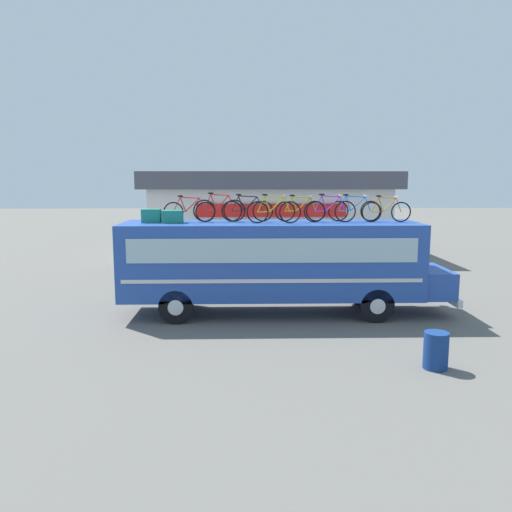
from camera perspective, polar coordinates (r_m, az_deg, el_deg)
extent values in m
plane|color=#605E59|center=(17.55, 1.60, -6.39)|extent=(120.00, 120.00, 0.00)
cube|color=#23479E|center=(17.16, 1.63, -0.34)|extent=(9.79, 2.50, 2.45)
cube|color=#23479E|center=(18.39, 18.73, -2.66)|extent=(1.04, 2.30, 0.89)
cube|color=#99B7C6|center=(15.84, 1.87, 0.60)|extent=(9.01, 0.04, 0.76)
cube|color=#99B7C6|center=(18.35, 1.42, 1.72)|extent=(9.01, 0.04, 0.76)
cube|color=silver|center=(16.00, 1.86, -2.79)|extent=(9.40, 0.03, 0.12)
cube|color=silver|center=(18.49, 1.41, -1.22)|extent=(9.40, 0.03, 0.12)
cube|color=silver|center=(18.70, 20.32, -4.20)|extent=(0.16, 2.38, 0.24)
cylinder|color=black|center=(16.85, 13.23, -5.36)|extent=(1.09, 0.28, 1.09)
cylinder|color=silver|center=(16.85, 13.23, -5.36)|extent=(0.49, 0.30, 0.49)
cylinder|color=black|center=(18.95, 11.55, -3.74)|extent=(1.09, 0.28, 1.09)
cylinder|color=silver|center=(18.95, 11.55, -3.74)|extent=(0.49, 0.30, 0.49)
cylinder|color=black|center=(16.46, -8.85, -5.57)|extent=(1.09, 0.28, 1.09)
cylinder|color=silver|center=(16.46, -8.85, -5.57)|extent=(0.49, 0.30, 0.49)
cylinder|color=black|center=(18.60, -7.97, -3.89)|extent=(1.09, 0.28, 1.09)
cylinder|color=silver|center=(18.60, -7.97, -3.89)|extent=(0.49, 0.30, 0.49)
cube|color=#1E7F66|center=(17.27, -11.52, 4.38)|extent=(0.61, 0.38, 0.44)
cube|color=#1E7F66|center=(17.04, -9.21, 4.34)|extent=(0.63, 0.53, 0.41)
torus|color=black|center=(17.32, -9.13, 4.84)|extent=(0.67, 0.04, 0.67)
torus|color=black|center=(17.21, -5.63, 4.88)|extent=(0.67, 0.04, 0.67)
cylinder|color=red|center=(17.26, -8.10, 5.69)|extent=(0.20, 0.04, 0.48)
cylinder|color=red|center=(17.23, -7.05, 5.66)|extent=(0.49, 0.04, 0.46)
cylinder|color=red|center=(17.23, -7.35, 6.43)|extent=(0.64, 0.04, 0.07)
cylinder|color=red|center=(17.29, -8.47, 4.88)|extent=(0.40, 0.03, 0.05)
cylinder|color=red|center=(17.29, -8.77, 5.65)|extent=(0.26, 0.03, 0.50)
cylinder|color=red|center=(17.20, -5.96, 5.64)|extent=(0.22, 0.03, 0.47)
cylinder|color=silver|center=(17.20, -6.29, 6.56)|extent=(0.03, 0.44, 0.03)
ellipsoid|color=black|center=(17.26, -8.40, 6.60)|extent=(0.20, 0.08, 0.06)
torus|color=black|center=(17.29, -5.76, 5.02)|extent=(0.74, 0.04, 0.74)
torus|color=black|center=(17.24, -2.41, 5.04)|extent=(0.74, 0.04, 0.74)
cylinder|color=red|center=(17.25, -4.77, 5.96)|extent=(0.20, 0.04, 0.53)
cylinder|color=red|center=(17.24, -3.76, 5.91)|extent=(0.47, 0.04, 0.51)
cylinder|color=red|center=(17.23, -4.04, 6.77)|extent=(0.60, 0.04, 0.07)
cylinder|color=red|center=(17.27, -5.12, 5.06)|extent=(0.38, 0.03, 0.05)
cylinder|color=red|center=(17.26, -5.40, 5.92)|extent=(0.25, 0.03, 0.55)
cylinder|color=red|center=(17.23, -2.72, 5.88)|extent=(0.21, 0.03, 0.52)
cylinder|color=silver|center=(17.22, -3.03, 6.89)|extent=(0.03, 0.44, 0.03)
ellipsoid|color=black|center=(17.24, -5.05, 6.96)|extent=(0.20, 0.08, 0.06)
torus|color=black|center=(17.34, -2.70, 4.99)|extent=(0.70, 0.04, 0.70)
torus|color=black|center=(17.35, 0.76, 5.00)|extent=(0.70, 0.04, 0.70)
cylinder|color=black|center=(17.32, -1.67, 5.87)|extent=(0.20, 0.04, 0.50)
cylinder|color=black|center=(17.33, -0.63, 5.82)|extent=(0.48, 0.04, 0.48)
cylinder|color=black|center=(17.31, -0.91, 6.63)|extent=(0.63, 0.04, 0.07)
cylinder|color=black|center=(17.34, -2.04, 5.03)|extent=(0.40, 0.03, 0.05)
cylinder|color=black|center=(17.33, -2.33, 5.83)|extent=(0.26, 0.03, 0.52)
cylinder|color=black|center=(17.33, 0.45, 5.79)|extent=(0.22, 0.03, 0.49)
cylinder|color=silver|center=(17.32, 0.14, 6.74)|extent=(0.03, 0.44, 0.03)
ellipsoid|color=black|center=(17.31, -1.95, 6.81)|extent=(0.20, 0.08, 0.06)
torus|color=black|center=(16.63, 0.17, 4.87)|extent=(0.72, 0.04, 0.72)
torus|color=black|center=(16.69, 3.80, 4.87)|extent=(0.72, 0.04, 0.72)
cylinder|color=#B2B20C|center=(16.62, 1.27, 5.80)|extent=(0.20, 0.04, 0.51)
cylinder|color=#B2B20C|center=(16.64, 2.36, 5.74)|extent=(0.49, 0.04, 0.49)
cylinder|color=#B2B20C|center=(16.63, 2.07, 6.61)|extent=(0.63, 0.04, 0.07)
cylinder|color=#B2B20C|center=(16.63, 0.86, 4.91)|extent=(0.40, 0.03, 0.05)
cylinder|color=#B2B20C|center=(16.62, 0.57, 5.77)|extent=(0.26, 0.03, 0.53)
cylinder|color=#B2B20C|center=(16.67, 3.48, 5.71)|extent=(0.22, 0.03, 0.50)
cylinder|color=silver|center=(16.65, 3.16, 6.72)|extent=(0.03, 0.44, 0.03)
ellipsoid|color=black|center=(16.61, 0.98, 6.81)|extent=(0.20, 0.08, 0.06)
torus|color=black|center=(17.38, 3.25, 4.96)|extent=(0.68, 0.04, 0.68)
torus|color=black|center=(17.49, 6.66, 4.94)|extent=(0.68, 0.04, 0.68)
cylinder|color=#B2B20C|center=(17.39, 4.29, 5.80)|extent=(0.20, 0.04, 0.49)
cylinder|color=#B2B20C|center=(17.42, 5.31, 5.74)|extent=(0.48, 0.04, 0.47)
cylinder|color=#B2B20C|center=(17.40, 5.05, 6.52)|extent=(0.63, 0.04, 0.07)
cylinder|color=#B2B20C|center=(17.39, 3.90, 4.99)|extent=(0.40, 0.03, 0.05)
cylinder|color=#B2B20C|center=(17.37, 3.63, 5.77)|extent=(0.25, 0.03, 0.51)
cylinder|color=#B2B20C|center=(17.46, 6.37, 5.70)|extent=(0.22, 0.03, 0.47)
cylinder|color=silver|center=(17.44, 6.07, 6.62)|extent=(0.03, 0.44, 0.03)
ellipsoid|color=black|center=(17.37, 4.02, 6.71)|extent=(0.20, 0.08, 0.06)
torus|color=black|center=(17.10, 6.51, 4.92)|extent=(0.71, 0.04, 0.71)
torus|color=black|center=(17.27, 9.85, 4.88)|extent=(0.71, 0.04, 0.71)
cylinder|color=purple|center=(17.13, 7.54, 5.81)|extent=(0.20, 0.04, 0.51)
cylinder|color=purple|center=(17.18, 8.54, 5.74)|extent=(0.47, 0.04, 0.49)
cylinder|color=purple|center=(17.15, 8.30, 6.58)|extent=(0.61, 0.04, 0.07)
cylinder|color=purple|center=(17.13, 7.15, 4.94)|extent=(0.39, 0.03, 0.05)
cylinder|color=purple|center=(17.10, 6.90, 5.78)|extent=(0.25, 0.03, 0.53)
cylinder|color=purple|center=(17.24, 9.58, 5.69)|extent=(0.21, 0.03, 0.50)
cylinder|color=silver|center=(17.21, 9.30, 6.67)|extent=(0.03, 0.44, 0.03)
ellipsoid|color=black|center=(17.10, 7.29, 6.78)|extent=(0.20, 0.08, 0.06)
torus|color=black|center=(17.63, 9.11, 4.94)|extent=(0.69, 0.04, 0.69)
torus|color=black|center=(17.86, 12.58, 4.89)|extent=(0.69, 0.04, 0.69)
cylinder|color=#197FDB|center=(17.68, 10.18, 5.78)|extent=(0.21, 0.04, 0.50)
cylinder|color=#197FDB|center=(17.75, 11.23, 5.71)|extent=(0.51, 0.04, 0.48)
cylinder|color=#197FDB|center=(17.72, 10.97, 6.49)|extent=(0.66, 0.04, 0.07)
cylinder|color=#197FDB|center=(17.67, 9.78, 4.97)|extent=(0.42, 0.03, 0.05)
cylinder|color=#197FDB|center=(17.64, 9.52, 5.75)|extent=(0.27, 0.03, 0.52)
cylinder|color=#197FDB|center=(17.82, 12.29, 5.65)|extent=(0.23, 0.03, 0.48)
cylinder|color=silver|center=(17.79, 12.01, 6.58)|extent=(0.03, 0.44, 0.03)
ellipsoid|color=black|center=(17.65, 9.93, 6.69)|extent=(0.20, 0.08, 0.06)
torus|color=black|center=(17.50, 12.69, 4.78)|extent=(0.67, 0.04, 0.67)
torus|color=black|center=(17.77, 15.77, 4.72)|extent=(0.67, 0.04, 0.67)
cylinder|color=orange|center=(17.56, 13.66, 5.59)|extent=(0.19, 0.04, 0.48)
cylinder|color=orange|center=(17.64, 14.58, 5.52)|extent=(0.46, 0.04, 0.46)
cylinder|color=orange|center=(17.61, 14.36, 6.28)|extent=(0.59, 0.04, 0.07)
cylinder|color=orange|center=(17.55, 13.29, 4.80)|extent=(0.37, 0.03, 0.05)
cylinder|color=orange|center=(17.52, 13.06, 5.57)|extent=(0.24, 0.03, 0.50)
cylinder|color=orange|center=(17.73, 15.53, 5.46)|extent=(0.21, 0.03, 0.47)
cylinder|color=silver|center=(17.69, 15.29, 6.36)|extent=(0.03, 0.44, 0.03)
ellipsoid|color=black|center=(17.53, 13.44, 6.49)|extent=(0.20, 0.08, 0.06)
cube|color=silver|center=(32.23, 1.26, 4.09)|extent=(13.22, 9.44, 3.95)
cube|color=#4C4C56|center=(32.13, 1.27, 8.44)|extent=(14.27, 10.20, 0.94)
cube|color=red|center=(27.37, 1.73, 5.09)|extent=(7.93, 0.16, 0.70)
cylinder|color=navy|center=(13.30, 19.31, -9.85)|extent=(0.59, 0.59, 0.90)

